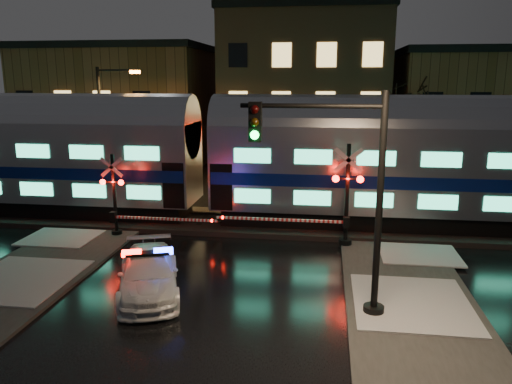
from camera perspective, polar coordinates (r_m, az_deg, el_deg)
ground at (r=19.33m, az=-3.71°, el=-7.93°), size 120.00×120.00×0.00m
ballast at (r=23.96m, az=-1.29°, el=-3.47°), size 90.00×4.20×0.24m
sidewalk_right at (r=13.79m, az=19.34°, el=-17.42°), size 4.00×20.00×0.12m
building_left at (r=43.14m, az=-15.01°, el=9.28°), size 14.00×10.00×9.00m
building_mid at (r=40.24m, az=5.66°, el=11.21°), size 12.00×11.00×11.50m
building_right at (r=41.33m, az=24.08°, el=8.13°), size 12.00×10.00×8.50m
train at (r=23.63m, az=-5.90°, el=4.35°), size 51.00×3.12×5.92m
police_car at (r=16.72m, az=-12.16°, el=-9.12°), size 3.27×4.95×1.49m
crossing_signal_right at (r=20.63m, az=9.36°, el=-1.52°), size 6.10×0.67×4.32m
crossing_signal_left at (r=22.44m, az=-15.07°, el=-1.35°), size 5.22×0.63×3.69m
traffic_light at (r=14.25m, az=9.86°, el=-0.99°), size 4.24×0.74×6.55m
streetlight at (r=29.51m, az=-16.83°, el=7.36°), size 2.50×0.26×7.48m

